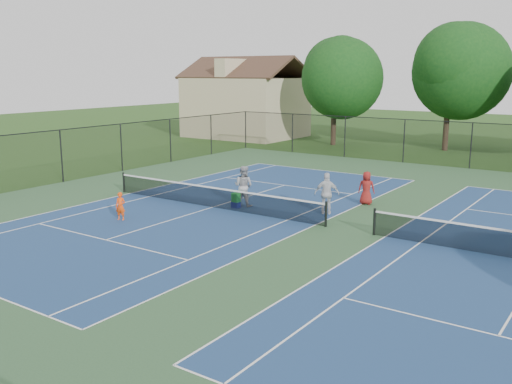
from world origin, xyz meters
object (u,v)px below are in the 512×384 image
Objects in this scene: tree_back_a at (335,74)px; tree_back_b at (450,67)px; child_player at (120,206)px; ball_crate at (236,205)px; instructor at (244,186)px; bystander_c at (366,188)px; ball_hopper at (236,197)px; clapboard_house at (246,104)px; bystander_a at (327,194)px.

tree_back_a is 9.24m from tree_back_b.
ball_crate is at bearing 39.07° from child_player.
child_player is 5.83m from instructor.
bystander_c is 6.25m from ball_hopper.
tree_back_b reaches higher than clapboard_house.
bystander_a is at bearing 57.54° from bystander_c.
tree_back_a is 0.91× the size of tree_back_b.
bystander_c is at bearing 41.21° from ball_crate.
child_player is at bearing 54.06° from instructor.
ball_hopper is (-0.07, -0.52, -0.46)m from instructor.
ball_hopper reaches higher than ball_crate.
ball_crate is (16.94, -24.42, -2.95)m from clapboard_house.
tree_back_a reaches higher than child_player.
clapboard_house is at bearing 95.84° from child_player.
ball_hopper is at bearing -94.64° from tree_back_b.
tree_back_b is 24.82m from bystander_a.
tree_back_a is at bearing -80.31° from instructor.
child_player is 2.84× the size of ball_hopper.
clapboard_house is at bearing -61.88° from instructor.
ball_hopper is (-4.69, -4.11, -0.30)m from bystander_c.
tree_back_b is at bearing 85.36° from ball_hopper.
clapboard_house is 5.63× the size of instructor.
clapboard_house is at bearing 174.29° from tree_back_a.
bystander_c is (11.63, -19.31, -5.24)m from tree_back_a.
child_player reaches higher than ball_crate.
bystander_a reaches higher than ball_crate.
ball_hopper is at bearing 0.00° from ball_crate.
tree_back_a is 24.48m from instructor.
clapboard_house is at bearing 124.75° from ball_crate.
clapboard_house is 29.41m from instructor.
instructor is 5.23× the size of ball_crate.
tree_back_a is at bearing 106.50° from ball_hopper.
child_player is 8.99m from bystander_a.
instructor is 0.97m from ball_crate.
child_player is at bearing -63.89° from clapboard_house.
tree_back_a is 25.18m from bystander_a.
tree_back_a is 7.55× the size of child_player.
bystander_a is 4.39× the size of ball_hopper.
tree_back_b is at bearing 60.67° from child_player.
tree_back_b reaches higher than tree_back_a.
bystander_a is at bearing 20.99° from child_player.
tree_back_a is 0.85× the size of clapboard_house.
clapboard_house is at bearing 124.75° from ball_hopper.
bystander_c is (7.41, 8.70, 0.19)m from child_player.
child_player is 5.34m from ball_hopper.
tree_back_a is 23.14m from bystander_c.
instructor is at bearing -13.98° from bystander_a.
bystander_a is at bearing -175.63° from instructor.
tree_back_b is at bearing 3.01° from clapboard_house.
bystander_c is 6.27m from ball_crate.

